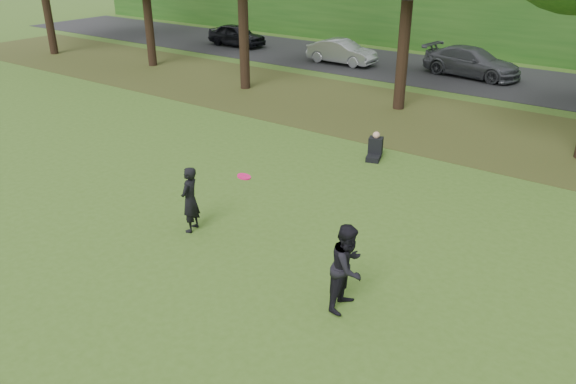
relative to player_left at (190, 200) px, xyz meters
The scene contains 9 objects.
ground 3.23m from the player_left, 36.43° to the right, with size 120.00×120.00×0.00m, color #39591B.
leaf_litter 11.45m from the player_left, 77.26° to the left, with size 60.00×7.00×0.01m, color #4A3D1A.
street 19.32m from the player_left, 82.50° to the left, with size 70.00×7.00×0.02m, color black.
far_hedge 25.32m from the player_left, 84.28° to the left, with size 70.00×3.00×5.00m, color #1C4915.
player_left is the anchor object (origin of this frame).
player_right 4.48m from the player_left, ahead, with size 0.83×0.65×1.72m, color black.
parked_cars 18.32m from the player_left, 82.83° to the left, with size 35.11×3.96×1.37m.
frisbee 2.54m from the player_left, 13.96° to the right, with size 0.28×0.29×0.09m.
seated_person 6.82m from the player_left, 79.06° to the left, with size 0.61×0.82×0.83m.
Camera 1 is at (6.14, -6.26, 6.40)m, focal length 35.00 mm.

